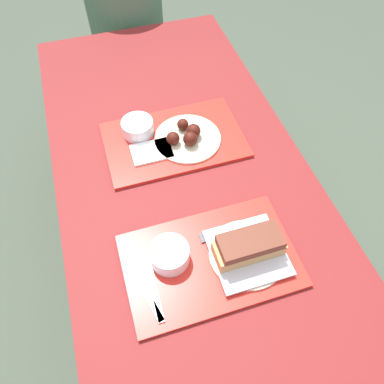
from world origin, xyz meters
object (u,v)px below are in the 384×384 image
tray_near (210,261)px  person_seated_across (124,5)px  bowl_coleslaw_near (169,254)px  bowl_coleslaw_far (138,127)px  wings_plate_far (187,136)px  brisket_sandwich_plate (248,249)px  tray_far (174,140)px

tray_near → person_seated_across: size_ratio=0.65×
person_seated_across → bowl_coleslaw_near: bearing=-96.1°
bowl_coleslaw_far → person_seated_across: (0.12, 0.87, -0.05)m
wings_plate_far → bowl_coleslaw_near: bearing=-112.9°
brisket_sandwich_plate → tray_near: bearing=171.2°
tray_near → brisket_sandwich_plate: size_ratio=2.22×
bowl_coleslaw_near → bowl_coleslaw_far: same height
brisket_sandwich_plate → tray_far: bearing=98.7°
brisket_sandwich_plate → bowl_coleslaw_far: (-0.18, 0.53, -0.00)m
brisket_sandwich_plate → person_seated_across: (-0.06, 1.40, -0.06)m
tray_far → bowl_coleslaw_near: (-0.13, -0.42, 0.03)m
wings_plate_far → person_seated_across: (-0.03, 0.95, -0.04)m
tray_near → tray_far: same height
tray_far → wings_plate_far: wings_plate_far is taller
tray_near → brisket_sandwich_plate: 0.11m
bowl_coleslaw_near → bowl_coleslaw_far: (0.02, 0.48, 0.00)m
tray_far → bowl_coleslaw_far: bearing=149.3°
tray_far → brisket_sandwich_plate: (0.07, -0.47, 0.04)m
person_seated_across → brisket_sandwich_plate: bearing=-87.7°
bowl_coleslaw_near → brisket_sandwich_plate: size_ratio=0.51×
tray_near → person_seated_across: 1.38m
tray_far → bowl_coleslaw_near: size_ratio=4.33×
tray_far → brisket_sandwich_plate: bearing=-81.3°
bowl_coleslaw_far → tray_far: bearing=-30.7°
bowl_coleslaw_near → brisket_sandwich_plate: bearing=-13.9°
tray_far → bowl_coleslaw_near: bowl_coleslaw_near is taller
tray_near → person_seated_across: bearing=88.3°
tray_far → brisket_sandwich_plate: size_ratio=2.22×
tray_far → bowl_coleslaw_far: (-0.11, 0.06, 0.03)m
tray_far → tray_near: bearing=-93.5°
tray_far → person_seated_across: bearing=89.1°
brisket_sandwich_plate → bowl_coleslaw_near: bearing=166.1°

